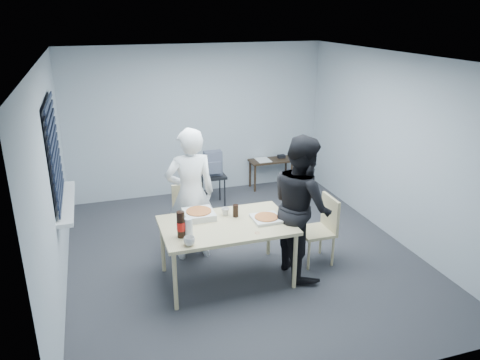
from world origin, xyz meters
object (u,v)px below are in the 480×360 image
object	(u,v)px
dining_table	(227,228)
person_white	(191,195)
person_black	(302,206)
mug_a	(189,241)
mug_b	(225,212)
side_table	(271,164)
backpack	(213,164)
soda_bottle	(181,225)
stool	(213,181)
chair_far	(189,212)
chair_right	(322,225)

from	to	relation	value
dining_table	person_white	bearing A→B (deg)	111.27
person_black	mug_a	distance (m)	1.49
dining_table	mug_b	xyz separation A→B (m)	(0.06, 0.24, 0.11)
side_table	mug_a	size ratio (longest dim) A/B	6.49
backpack	soda_bottle	xyz separation A→B (m)	(-1.01, -2.46, 0.16)
side_table	mug_b	distance (m)	3.04
side_table	stool	size ratio (longest dim) A/B	1.48
backpack	mug_b	bearing A→B (deg)	-101.75
side_table	person_black	bearing A→B (deg)	-104.43
mug_b	soda_bottle	bearing A→B (deg)	-146.84
dining_table	mug_a	xyz separation A→B (m)	(-0.53, -0.39, 0.11)
backpack	mug_b	size ratio (longest dim) A/B	4.09
chair_far	mug_a	bearing A→B (deg)	-101.53
side_table	person_white	bearing A→B (deg)	-132.89
mug_a	soda_bottle	distance (m)	0.24
chair_right	person_black	distance (m)	0.54
mug_b	mug_a	bearing A→B (deg)	-132.93
dining_table	side_table	world-z (taller)	dining_table
chair_far	person_black	xyz separation A→B (m)	(1.18, -1.06, 0.37)
stool	mug_a	size ratio (longest dim) A/B	4.38
person_white	mug_b	size ratio (longest dim) A/B	17.70
dining_table	backpack	world-z (taller)	backpack
person_white	person_black	world-z (taller)	same
chair_far	backpack	world-z (taller)	backpack
person_white	backpack	world-z (taller)	person_white
dining_table	stool	distance (m)	2.36
person_white	soda_bottle	world-z (taller)	person_white
person_black	backpack	bearing A→B (deg)	11.67
side_table	stool	distance (m)	1.32
stool	mug_a	xyz separation A→B (m)	(-0.97, -2.69, 0.37)
person_white	soda_bottle	distance (m)	0.92
chair_far	person_white	xyz separation A→B (m)	(-0.03, -0.28, 0.37)
chair_far	stool	xyz separation A→B (m)	(0.69, 1.32, -0.08)
person_white	stool	xyz separation A→B (m)	(0.71, 1.60, -0.46)
chair_far	side_table	size ratio (longest dim) A/B	1.11
stool	chair_far	bearing A→B (deg)	-117.52
dining_table	mug_b	world-z (taller)	mug_b
chair_far	person_white	distance (m)	0.47
mug_a	chair_far	bearing A→B (deg)	78.47
dining_table	person_black	xyz separation A→B (m)	(0.93, -0.08, 0.20)
backpack	dining_table	bearing A→B (deg)	-102.06
dining_table	mug_b	bearing A→B (deg)	76.50
person_white	backpack	xyz separation A→B (m)	(0.71, 1.59, -0.15)
side_table	soda_bottle	xyz separation A→B (m)	(-2.24, -2.97, 0.44)
person_black	soda_bottle	size ratio (longest dim) A/B	5.83
person_black	soda_bottle	bearing A→B (deg)	93.47
chair_far	person_black	size ratio (longest dim) A/B	0.50
stool	backpack	size ratio (longest dim) A/B	1.32
person_white	mug_b	bearing A→B (deg)	125.74
mug_a	soda_bottle	world-z (taller)	soda_bottle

